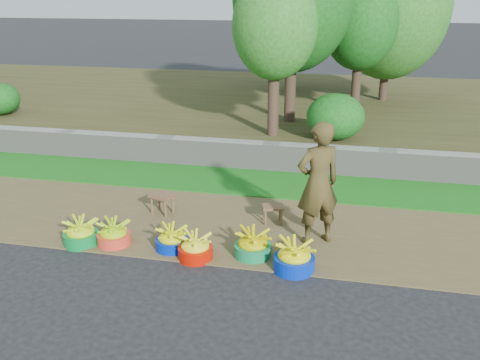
% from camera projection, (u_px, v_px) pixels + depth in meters
% --- Properties ---
extents(ground_plane, '(120.00, 120.00, 0.00)m').
position_uv_depth(ground_plane, '(220.00, 267.00, 6.95)').
color(ground_plane, black).
rests_on(ground_plane, ground).
extents(dirt_shoulder, '(80.00, 2.50, 0.02)m').
position_uv_depth(dirt_shoulder, '(240.00, 227.00, 8.09)').
color(dirt_shoulder, brown).
rests_on(dirt_shoulder, ground).
extents(grass_verge, '(80.00, 1.50, 0.04)m').
position_uv_depth(grass_verge, '(264.00, 183.00, 9.93)').
color(grass_verge, '#186917').
rests_on(grass_verge, ground).
extents(retaining_wall, '(80.00, 0.35, 0.55)m').
position_uv_depth(retaining_wall, '(271.00, 157.00, 10.63)').
color(retaining_wall, gray).
rests_on(retaining_wall, ground).
extents(earth_bank, '(80.00, 10.00, 0.50)m').
position_uv_depth(earth_bank, '(300.00, 108.00, 15.14)').
color(earth_bank, '#3E3B1C').
rests_on(earth_bank, ground).
extents(vegetation, '(35.52, 8.58, 4.64)m').
position_uv_depth(vegetation, '(230.00, 18.00, 13.49)').
color(vegetation, '#37291C').
rests_on(vegetation, earth_bank).
extents(basin_a, '(0.50, 0.50, 0.37)m').
position_uv_depth(basin_a, '(81.00, 233.00, 7.52)').
color(basin_a, '#067B2E').
rests_on(basin_a, ground).
extents(basin_b, '(0.48, 0.48, 0.36)m').
position_uv_depth(basin_b, '(114.00, 234.00, 7.50)').
color(basin_b, red).
rests_on(basin_b, ground).
extents(basin_c, '(0.46, 0.46, 0.34)m').
position_uv_depth(basin_c, '(172.00, 240.00, 7.36)').
color(basin_c, '#0121A8').
rests_on(basin_c, ground).
extents(basin_d, '(0.47, 0.47, 0.35)m').
position_uv_depth(basin_d, '(195.00, 248.00, 7.11)').
color(basin_d, '#BA1202').
rests_on(basin_d, ground).
extents(basin_e, '(0.51, 0.51, 0.38)m').
position_uv_depth(basin_e, '(253.00, 245.00, 7.16)').
color(basin_e, '#137943').
rests_on(basin_e, ground).
extents(basin_f, '(0.53, 0.53, 0.40)m').
position_uv_depth(basin_f, '(294.00, 258.00, 6.81)').
color(basin_f, '#0326B3').
rests_on(basin_f, ground).
extents(stool_left, '(0.43, 0.38, 0.32)m').
position_uv_depth(stool_left, '(162.00, 198.00, 8.50)').
color(stool_left, brown).
rests_on(stool_left, dirt_shoulder).
extents(stool_right, '(0.37, 0.32, 0.28)m').
position_uv_depth(stool_right, '(273.00, 209.00, 8.15)').
color(stool_right, brown).
rests_on(stool_right, dirt_shoulder).
extents(vendor_woman, '(0.76, 0.70, 1.75)m').
position_uv_depth(vendor_woman, '(318.00, 184.00, 7.32)').
color(vendor_woman, black).
rests_on(vendor_woman, dirt_shoulder).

